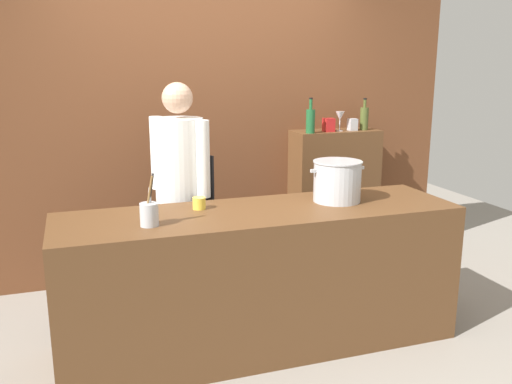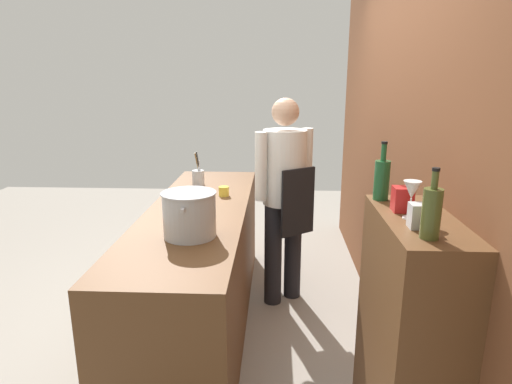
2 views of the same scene
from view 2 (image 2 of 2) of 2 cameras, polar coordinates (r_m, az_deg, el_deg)
ground_plane at (r=3.50m, az=-7.21°, el=-16.42°), size 8.00×8.00×0.00m
brick_back_panel at (r=3.07m, az=18.77°, el=8.31°), size 4.40×0.10×3.00m
prep_counter at (r=3.29m, az=-7.46°, el=-9.70°), size 2.50×0.70×0.90m
bar_cabinet at (r=2.28m, az=19.19°, el=-17.83°), size 0.76×0.32×1.21m
chef at (r=3.42m, az=3.76°, el=0.55°), size 0.41×0.46×1.66m
stockpot_large at (r=2.56m, az=-8.74°, el=-2.92°), size 0.38×0.32×0.27m
utensil_crock at (r=3.79m, az=-7.59°, el=1.97°), size 0.10×0.10×0.30m
butter_jar at (r=3.43m, az=-4.25°, el=0.10°), size 0.08×0.08×0.07m
wine_bottle_olive at (r=1.76m, az=22.06°, el=-2.46°), size 0.07×0.07×0.27m
wine_bottle_green at (r=2.24m, az=16.20°, el=1.69°), size 0.08×0.08×0.29m
wine_glass_wide at (r=1.97m, az=19.79°, el=0.09°), size 0.08×0.08×0.17m
spice_tin_red at (r=2.09m, az=18.67°, el=-0.90°), size 0.09×0.09×0.11m
spice_tin_silver at (r=1.88m, az=20.53°, el=-2.96°), size 0.07×0.07×0.10m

